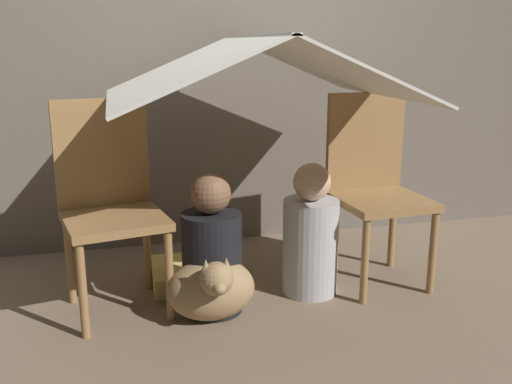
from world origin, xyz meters
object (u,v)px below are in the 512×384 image
Objects in this scene: chair_left at (110,198)px; person_second at (311,237)px; chair_right at (375,182)px; person_front at (212,253)px; dog at (212,288)px.

person_second is at bearing -17.11° from chair_left.
chair_left and chair_right have the same top height.
chair_left is 0.51m from person_front.
person_second is 0.55m from dog.
chair_right is 0.98m from dog.
chair_left is 2.43× the size of dog.
chair_right is at bearing 11.53° from person_front.
person_second is at bearing 19.19° from dog.
person_front is 0.50m from person_second.
person_front is at bearing -172.60° from chair_right.
dog is (-0.87, -0.27, -0.36)m from chair_right.
chair_right is at bearing -11.45° from chair_left.
chair_left is at bearing 174.41° from person_second.
chair_left reaches higher than person_second.
person_front is (-0.85, -0.17, -0.23)m from chair_right.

